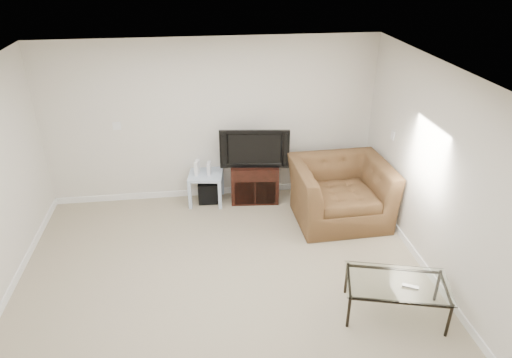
{
  "coord_description": "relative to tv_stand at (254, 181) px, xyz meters",
  "views": [
    {
      "loc": [
        -0.2,
        -4.05,
        3.63
      ],
      "look_at": [
        0.5,
        1.2,
        0.9
      ],
      "focal_mm": 32.0,
      "sensor_mm": 36.0,
      "label": 1
    }
  ],
  "objects": [
    {
      "name": "floor",
      "position": [
        -0.62,
        -2.28,
        -0.31
      ],
      "size": [
        5.0,
        5.0,
        0.0
      ],
      "primitive_type": "plane",
      "color": "tan",
      "rests_on": "ground"
    },
    {
      "name": "ceiling",
      "position": [
        -0.62,
        -2.28,
        2.19
      ],
      "size": [
        5.0,
        5.0,
        0.0
      ],
      "primitive_type": "plane",
      "color": "white",
      "rests_on": "ground"
    },
    {
      "name": "wall_back",
      "position": [
        -0.62,
        0.22,
        0.94
      ],
      "size": [
        5.0,
        0.02,
        2.5
      ],
      "primitive_type": "cube",
      "color": "silver",
      "rests_on": "ground"
    },
    {
      "name": "wall_right",
      "position": [
        1.88,
        -2.28,
        0.94
      ],
      "size": [
        0.02,
        5.0,
        2.5
      ],
      "primitive_type": "cube",
      "color": "silver",
      "rests_on": "ground"
    },
    {
      "name": "plate_back",
      "position": [
        -2.02,
        0.21,
        0.94
      ],
      "size": [
        0.12,
        0.02,
        0.12
      ],
      "primitive_type": "cube",
      "color": "white",
      "rests_on": "wall_back"
    },
    {
      "name": "plate_right_switch",
      "position": [
        1.87,
        -0.68,
        0.94
      ],
      "size": [
        0.02,
        0.09,
        0.13
      ],
      "primitive_type": "cube",
      "color": "white",
      "rests_on": "wall_right"
    },
    {
      "name": "plate_right_outlet",
      "position": [
        1.87,
        -0.98,
        -0.01
      ],
      "size": [
        0.02,
        0.08,
        0.12
      ],
      "primitive_type": "cube",
      "color": "white",
      "rests_on": "wall_right"
    },
    {
      "name": "tv_stand",
      "position": [
        0.0,
        0.0,
        0.0
      ],
      "size": [
        0.77,
        0.57,
        0.61
      ],
      "primitive_type": null,
      "rotation": [
        0.0,
        0.0,
        -0.09
      ],
      "color": "black",
      "rests_on": "floor"
    },
    {
      "name": "dvd_player",
      "position": [
        -0.0,
        -0.04,
        0.2
      ],
      "size": [
        0.45,
        0.33,
        0.06
      ],
      "primitive_type": "cube",
      "rotation": [
        0.0,
        0.0,
        -0.09
      ],
      "color": "black",
      "rests_on": "tv_stand"
    },
    {
      "name": "television",
      "position": [
        -0.0,
        -0.03,
        0.61
      ],
      "size": [
        0.99,
        0.31,
        0.6
      ],
      "primitive_type": "imported",
      "rotation": [
        0.0,
        0.0,
        -0.12
      ],
      "color": "black",
      "rests_on": "tv_stand"
    },
    {
      "name": "side_table",
      "position": [
        -0.76,
        0.0,
        -0.06
      ],
      "size": [
        0.57,
        0.57,
        0.49
      ],
      "primitive_type": null,
      "rotation": [
        0.0,
        0.0,
        -0.14
      ],
      "color": "#A3C0C9",
      "rests_on": "floor"
    },
    {
      "name": "subwoofer",
      "position": [
        -0.73,
        0.02,
        -0.13
      ],
      "size": [
        0.33,
        0.33,
        0.33
      ],
      "primitive_type": "cube",
      "rotation": [
        0.0,
        0.0,
        -0.02
      ],
      "color": "black",
      "rests_on": "floor"
    },
    {
      "name": "game_console",
      "position": [
        -0.88,
        -0.0,
        0.29
      ],
      "size": [
        0.09,
        0.17,
        0.22
      ],
      "primitive_type": "cube",
      "rotation": [
        0.0,
        0.0,
        -0.26
      ],
      "color": "white",
      "rests_on": "side_table"
    },
    {
      "name": "game_case",
      "position": [
        -0.7,
        -0.03,
        0.28
      ],
      "size": [
        0.07,
        0.15,
        0.19
      ],
      "primitive_type": "cube",
      "rotation": [
        0.0,
        0.0,
        -0.18
      ],
      "color": "silver",
      "rests_on": "side_table"
    },
    {
      "name": "recliner",
      "position": [
        1.16,
        -0.75,
        0.28
      ],
      "size": [
        1.37,
        0.92,
        1.18
      ],
      "primitive_type": "imported",
      "rotation": [
        0.0,
        0.0,
        0.03
      ],
      "color": "brown",
      "rests_on": "floor"
    },
    {
      "name": "coffee_table",
      "position": [
        1.18,
        -2.75,
        -0.09
      ],
      "size": [
        1.21,
        0.87,
        0.42
      ],
      "primitive_type": null,
      "rotation": [
        0.0,
        0.0,
        -0.26
      ],
      "color": "black",
      "rests_on": "floor"
    },
    {
      "name": "remote",
      "position": [
        1.28,
        -2.84,
        0.13
      ],
      "size": [
        0.17,
        0.12,
        0.02
      ],
      "primitive_type": "cube",
      "rotation": [
        0.0,
        0.0,
        -0.49
      ],
      "color": "#B2B2B7",
      "rests_on": "coffee_table"
    }
  ]
}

